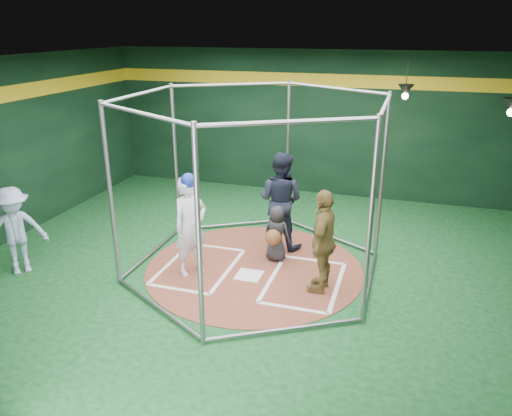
% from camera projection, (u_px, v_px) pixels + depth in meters
% --- Properties ---
extents(room_shell, '(10.10, 9.10, 3.53)m').
position_uv_depth(room_shell, '(254.00, 173.00, 8.18)').
color(room_shell, '#0D3C17').
rests_on(room_shell, ground).
extents(clay_disc, '(3.80, 3.80, 0.01)m').
position_uv_depth(clay_disc, '(254.00, 268.00, 8.78)').
color(clay_disc, brown).
rests_on(clay_disc, ground).
extents(home_plate, '(0.43, 0.43, 0.01)m').
position_uv_depth(home_plate, '(249.00, 275.00, 8.51)').
color(home_plate, white).
rests_on(home_plate, clay_disc).
extents(batter_box_left, '(1.17, 1.77, 0.01)m').
position_uv_depth(batter_box_left, '(199.00, 266.00, 8.82)').
color(batter_box_left, white).
rests_on(batter_box_left, clay_disc).
extents(batter_box_right, '(1.17, 1.77, 0.01)m').
position_uv_depth(batter_box_right, '(304.00, 282.00, 8.29)').
color(batter_box_right, white).
rests_on(batter_box_right, clay_disc).
extents(batting_cage, '(4.05, 4.67, 3.00)m').
position_uv_depth(batting_cage, '(254.00, 187.00, 8.26)').
color(batting_cage, gray).
rests_on(batting_cage, ground).
extents(pendant_lamp_near, '(0.34, 0.34, 0.90)m').
position_uv_depth(pendant_lamp_near, '(406.00, 90.00, 10.44)').
color(pendant_lamp_near, black).
rests_on(pendant_lamp_near, room_shell).
extents(pendant_lamp_far, '(0.34, 0.34, 0.90)m').
position_uv_depth(pendant_lamp_far, '(512.00, 105.00, 8.51)').
color(pendant_lamp_far, black).
rests_on(pendant_lamp_far, room_shell).
extents(batter_figure, '(0.68, 0.74, 1.78)m').
position_uv_depth(batter_figure, '(190.00, 224.00, 8.33)').
color(batter_figure, silver).
rests_on(batter_figure, clay_disc).
extents(visitor_leopard, '(0.49, 1.02, 1.69)m').
position_uv_depth(visitor_leopard, '(323.00, 241.00, 7.80)').
color(visitor_leopard, '#A48946').
rests_on(visitor_leopard, clay_disc).
extents(catcher_figure, '(0.55, 0.59, 1.03)m').
position_uv_depth(catcher_figure, '(276.00, 234.00, 8.89)').
color(catcher_figure, black).
rests_on(catcher_figure, clay_disc).
extents(umpire, '(1.02, 0.87, 1.85)m').
position_uv_depth(umpire, '(280.00, 200.00, 9.36)').
color(umpire, black).
rests_on(umpire, clay_disc).
extents(bystander_blue, '(1.09, 1.11, 1.54)m').
position_uv_depth(bystander_blue, '(15.00, 231.00, 8.41)').
color(bystander_blue, '#9CAFCF').
rests_on(bystander_blue, ground).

